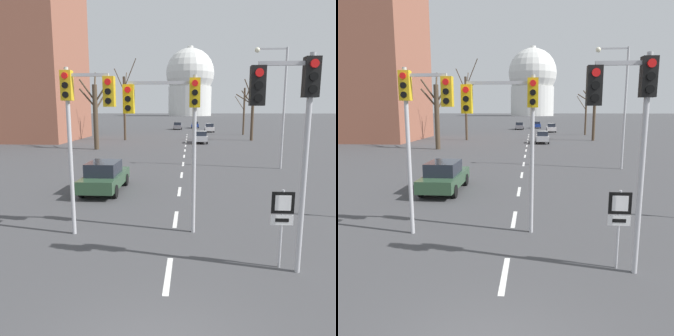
{
  "view_description": "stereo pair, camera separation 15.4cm",
  "coord_description": "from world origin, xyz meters",
  "views": [
    {
      "loc": [
        0.54,
        -4.42,
        4.3
      ],
      "look_at": [
        -0.21,
        6.65,
        2.32
      ],
      "focal_mm": 35.0,
      "sensor_mm": 36.0,
      "label": 1
    },
    {
      "loc": [
        0.69,
        -4.41,
        4.3
      ],
      "look_at": [
        -0.21,
        6.65,
        2.32
      ],
      "focal_mm": 35.0,
      "sensor_mm": 36.0,
      "label": 2
    }
  ],
  "objects": [
    {
      "name": "traffic_signal_near_left",
      "position": [
        -3.02,
        6.26,
        4.28
      ],
      "size": [
        1.75,
        0.34,
        5.66
      ],
      "color": "#B2B2B7",
      "rests_on": "ground_plane"
    },
    {
      "name": "lane_stripe_1",
      "position": [
        0.0,
        8.06,
        0.0
      ],
      "size": [
        0.16,
        2.0,
        0.01
      ],
      "primitive_type": "cube",
      "color": "silver",
      "rests_on": "ground_plane"
    },
    {
      "name": "sedan_mid_centre",
      "position": [
        1.95,
        38.68,
        0.81
      ],
      "size": [
        1.69,
        4.48,
        1.57
      ],
      "color": "#B7B7BC",
      "rests_on": "ground_plane"
    },
    {
      "name": "lane_stripe_6",
      "position": [
        0.0,
        30.56,
        0.0
      ],
      "size": [
        0.16,
        2.0,
        0.01
      ],
      "primitive_type": "cube",
      "color": "silver",
      "rests_on": "ground_plane"
    },
    {
      "name": "lane_stripe_5",
      "position": [
        0.0,
        26.06,
        0.0
      ],
      "size": [
        0.16,
        2.0,
        0.01
      ],
      "primitive_type": "cube",
      "color": "silver",
      "rests_on": "ground_plane"
    },
    {
      "name": "bare_tree_left_near",
      "position": [
        -8.71,
        42.06,
        5.13
      ],
      "size": [
        2.96,
        5.25,
        11.23
      ],
      "color": "#473828",
      "rests_on": "ground_plane"
    },
    {
      "name": "lane_stripe_4",
      "position": [
        0.0,
        21.56,
        0.0
      ],
      "size": [
        0.16,
        2.0,
        0.01
      ],
      "primitive_type": "cube",
      "color": "silver",
      "rests_on": "ground_plane"
    },
    {
      "name": "bare_tree_left_far",
      "position": [
        -9.76,
        30.99,
        4.07
      ],
      "size": [
        4.03,
        2.25,
        8.42
      ],
      "color": "#473828",
      "rests_on": "ground_plane"
    },
    {
      "name": "sedan_near_right",
      "position": [
        1.66,
        74.58,
        0.81
      ],
      "size": [
        1.77,
        4.6,
        1.59
      ],
      "color": "navy",
      "rests_on": "ground_plane"
    },
    {
      "name": "lane_stripe_3",
      "position": [
        0.0,
        17.06,
        0.0
      ],
      "size": [
        0.16,
        2.0,
        0.01
      ],
      "primitive_type": "cube",
      "color": "silver",
      "rests_on": "ground_plane"
    },
    {
      "name": "lane_stripe_9",
      "position": [
        0.0,
        44.06,
        0.0
      ],
      "size": [
        0.16,
        2.0,
        0.01
      ],
      "primitive_type": "cube",
      "color": "silver",
      "rests_on": "ground_plane"
    },
    {
      "name": "bare_tree_right_far",
      "position": [
        9.89,
        53.79,
        4.58
      ],
      "size": [
        4.06,
        3.35,
        9.57
      ],
      "color": "#473828",
      "rests_on": "ground_plane"
    },
    {
      "name": "lane_stripe_7",
      "position": [
        0.0,
        35.06,
        0.0
      ],
      "size": [
        0.16,
        2.0,
        0.01
      ],
      "primitive_type": "cube",
      "color": "silver",
      "rests_on": "ground_plane"
    },
    {
      "name": "bare_tree_right_near",
      "position": [
        9.16,
        42.85,
        3.96
      ],
      "size": [
        3.46,
        2.61,
        8.47
      ],
      "color": "#473828",
      "rests_on": "ground_plane"
    },
    {
      "name": "capitol_dome",
      "position": [
        0.0,
        238.56,
        23.73
      ],
      "size": [
        34.48,
        34.48,
        48.71
      ],
      "color": "silver",
      "rests_on": "ground_plane"
    },
    {
      "name": "lane_stripe_2",
      "position": [
        0.0,
        12.56,
        0.0
      ],
      "size": [
        0.16,
        2.0,
        0.01
      ],
      "primitive_type": "cube",
      "color": "silver",
      "rests_on": "ground_plane"
    },
    {
      "name": "traffic_signal_near_right",
      "position": [
        3.03,
        3.97,
        4.28
      ],
      "size": [
        1.63,
        0.34,
        5.66
      ],
      "color": "#B2B2B7",
      "rests_on": "ground_plane"
    },
    {
      "name": "apartment_block_left",
      "position": [
        -24.78,
        42.15,
        12.62
      ],
      "size": [
        18.0,
        14.0,
        25.25
      ],
      "primitive_type": "cube",
      "color": "#935642",
      "rests_on": "ground_plane"
    },
    {
      "name": "sedan_near_left",
      "position": [
        -2.26,
        68.74,
        0.8
      ],
      "size": [
        1.87,
        4.17,
        1.59
      ],
      "color": "slate",
      "rests_on": "ground_plane"
    },
    {
      "name": "street_lamp_right",
      "position": [
        6.82,
        19.92,
        5.27
      ],
      "size": [
        2.33,
        0.36,
        8.6
      ],
      "color": "#B2B2B7",
      "rests_on": "ground_plane"
    },
    {
      "name": "lane_stripe_8",
      "position": [
        0.0,
        39.56,
        0.0
      ],
      "size": [
        0.16,
        2.0,
        0.01
      ],
      "primitive_type": "cube",
      "color": "silver",
      "rests_on": "ground_plane"
    },
    {
      "name": "lane_stripe_11",
      "position": [
        0.0,
        53.06,
        0.0
      ],
      "size": [
        0.16,
        2.0,
        0.01
      ],
      "primitive_type": "cube",
      "color": "silver",
      "rests_on": "ground_plane"
    },
    {
      "name": "lane_stripe_0",
      "position": [
        0.0,
        3.56,
        0.0
      ],
      "size": [
        0.16,
        2.0,
        0.01
      ],
      "primitive_type": "cube",
      "color": "silver",
      "rests_on": "ground_plane"
    },
    {
      "name": "sedan_far_left",
      "position": [
        -3.96,
        12.33,
        0.82
      ],
      "size": [
        1.87,
        4.46,
        1.63
      ],
      "color": "#2D4C33",
      "rests_on": "ground_plane"
    },
    {
      "name": "sedan_far_right",
      "position": [
        4.28,
        60.49,
        0.84
      ],
      "size": [
        1.79,
        4.36,
        1.7
      ],
      "color": "silver",
      "rests_on": "ground_plane"
    },
    {
      "name": "lane_stripe_10",
      "position": [
        0.0,
        48.56,
        0.0
      ],
      "size": [
        0.16,
        2.0,
        0.01
      ],
      "primitive_type": "cube",
      "color": "silver",
      "rests_on": "ground_plane"
    },
    {
      "name": "route_sign_post",
      "position": [
        3.03,
        4.19,
        1.49
      ],
      "size": [
        0.6,
        0.08,
        2.2
      ],
      "color": "#B2B2B7",
      "rests_on": "ground_plane"
    },
    {
      "name": "traffic_signal_centre_tall",
      "position": [
        -0.08,
        6.71,
        4.14
      ],
      "size": [
        2.58,
        0.34,
        5.43
      ],
      "color": "#B2B2B7",
      "rests_on": "ground_plane"
    }
  ]
}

